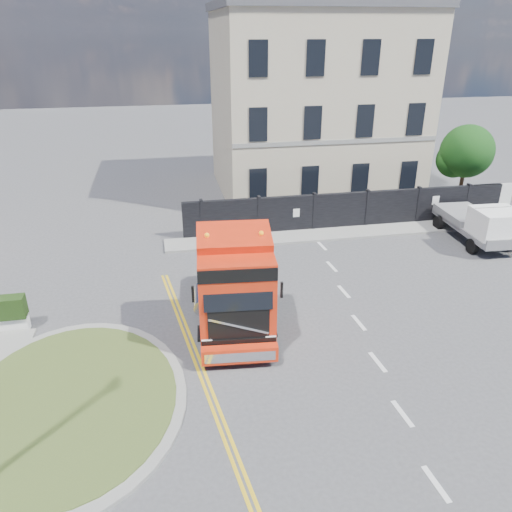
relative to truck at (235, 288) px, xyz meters
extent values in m
plane|color=#424244|center=(1.65, 0.07, -1.75)|extent=(120.00, 120.00, 0.00)
cylinder|color=gray|center=(-5.35, -2.93, -1.69)|extent=(6.80, 6.80, 0.12)
cylinder|color=#344B1E|center=(-5.35, -2.93, -1.61)|extent=(6.20, 6.20, 0.05)
cube|color=black|center=(7.65, 9.07, -0.75)|extent=(18.00, 0.25, 2.00)
cube|color=silver|center=(16.15, 9.07, -0.75)|extent=(2.60, 0.12, 2.00)
cube|color=#BAB094|center=(7.65, 16.57, 3.75)|extent=(12.00, 10.00, 11.00)
cube|color=#494A4E|center=(7.65, 16.57, 9.50)|extent=(12.30, 10.30, 0.50)
cylinder|color=#382619|center=(16.15, 12.07, -0.55)|extent=(0.24, 0.24, 2.40)
sphere|color=black|center=(16.15, 12.07, 1.45)|extent=(3.20, 3.20, 3.20)
sphere|color=black|center=(15.65, 12.47, 0.85)|extent=(2.20, 2.20, 2.20)
cube|color=gray|center=(7.65, 8.17, -1.69)|extent=(20.00, 1.60, 0.12)
cube|color=black|center=(0.09, 1.09, -1.02)|extent=(2.92, 6.35, 0.44)
cube|color=red|center=(-0.05, -0.62, 0.35)|extent=(2.66, 2.75, 2.74)
cube|color=red|center=(0.04, 0.41, 1.48)|extent=(2.51, 1.09, 1.37)
cube|color=black|center=(-0.16, -1.86, 0.74)|extent=(2.15, 0.24, 1.03)
cube|color=red|center=(-0.19, -2.18, -1.22)|extent=(2.47, 0.55, 0.54)
cylinder|color=black|center=(-1.17, -1.30, -1.25)|extent=(0.40, 1.04, 1.02)
cylinder|color=gray|center=(-1.17, -1.30, -1.25)|extent=(0.40, 0.59, 0.56)
cylinder|color=black|center=(0.93, -1.49, -1.25)|extent=(0.40, 1.04, 1.02)
cylinder|color=gray|center=(0.93, -1.49, -1.25)|extent=(0.40, 0.59, 0.56)
cylinder|color=black|center=(-0.88, 2.16, -1.25)|extent=(0.40, 1.04, 1.02)
cylinder|color=gray|center=(-0.88, 2.16, -1.25)|extent=(0.40, 0.59, 0.56)
cylinder|color=black|center=(1.23, 1.98, -1.25)|extent=(0.40, 1.04, 1.02)
cylinder|color=gray|center=(1.23, 1.98, -1.25)|extent=(0.40, 0.59, 0.56)
cylinder|color=black|center=(-0.77, 3.33, -1.25)|extent=(0.40, 1.04, 1.02)
cylinder|color=gray|center=(-0.77, 3.33, -1.25)|extent=(0.40, 0.59, 0.56)
cylinder|color=black|center=(1.33, 3.15, -1.25)|extent=(0.40, 1.04, 1.02)
cylinder|color=gray|center=(1.33, 3.15, -1.25)|extent=(0.40, 0.59, 0.56)
cube|color=slate|center=(13.37, 6.24, -1.00)|extent=(2.30, 5.24, 0.27)
cube|color=white|center=(13.37, 4.64, -0.31)|extent=(2.13, 2.03, 1.39)
cylinder|color=black|center=(12.35, 4.64, -1.38)|extent=(0.27, 0.75, 0.75)
cylinder|color=black|center=(14.39, 4.64, -1.38)|extent=(0.27, 0.75, 0.75)
cylinder|color=black|center=(12.35, 7.85, -1.38)|extent=(0.27, 0.75, 0.75)
cylinder|color=black|center=(14.39, 7.85, -1.38)|extent=(0.27, 0.75, 0.75)
camera|label=1|loc=(-2.15, -15.19, 8.23)|focal=35.00mm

